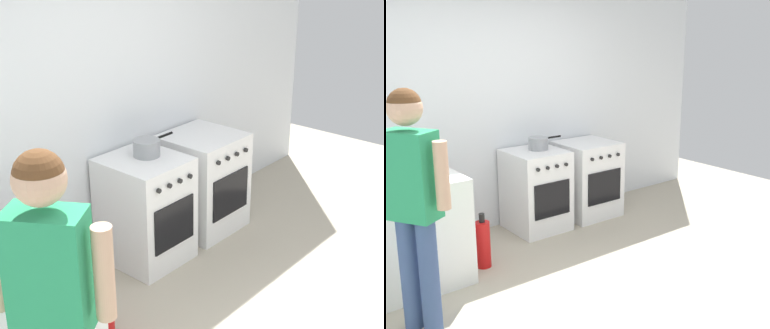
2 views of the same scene
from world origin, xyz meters
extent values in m
cube|color=silver|center=(0.00, 1.95, 1.30)|extent=(6.00, 0.10, 2.60)
cube|color=white|center=(0.35, 1.58, 0.42)|extent=(0.56, 0.60, 0.85)
cube|color=black|center=(0.35, 1.27, 0.40)|extent=(0.42, 0.01, 0.36)
cylinder|color=black|center=(0.22, 1.46, 0.85)|extent=(0.18, 0.18, 0.01)
cylinder|color=black|center=(0.48, 1.46, 0.85)|extent=(0.18, 0.18, 0.01)
cylinder|color=black|center=(0.22, 1.70, 0.85)|extent=(0.18, 0.18, 0.01)
cylinder|color=black|center=(0.48, 1.70, 0.85)|extent=(0.18, 0.18, 0.01)
cylinder|color=black|center=(0.18, 1.26, 0.74)|extent=(0.04, 0.02, 0.04)
cylinder|color=black|center=(0.29, 1.26, 0.74)|extent=(0.04, 0.02, 0.04)
cylinder|color=black|center=(0.41, 1.26, 0.74)|extent=(0.04, 0.02, 0.04)
cylinder|color=black|center=(0.52, 1.26, 0.74)|extent=(0.04, 0.02, 0.04)
cube|color=white|center=(1.05, 1.58, 0.42)|extent=(0.61, 0.60, 0.85)
cube|color=black|center=(1.05, 1.27, 0.40)|extent=(0.46, 0.01, 0.36)
cylinder|color=black|center=(0.91, 1.46, 0.85)|extent=(0.20, 0.20, 0.01)
cylinder|color=black|center=(1.18, 1.46, 0.85)|extent=(0.20, 0.20, 0.01)
cylinder|color=black|center=(0.91, 1.70, 0.85)|extent=(0.20, 0.20, 0.01)
cylinder|color=black|center=(1.18, 1.70, 0.85)|extent=(0.20, 0.20, 0.01)
cylinder|color=black|center=(0.86, 1.26, 0.74)|extent=(0.04, 0.02, 0.04)
cylinder|color=black|center=(0.98, 1.26, 0.74)|extent=(0.04, 0.02, 0.04)
cylinder|color=black|center=(1.11, 1.26, 0.74)|extent=(0.04, 0.02, 0.04)
cylinder|color=black|center=(1.23, 1.26, 0.74)|extent=(0.04, 0.02, 0.04)
cylinder|color=gray|center=(0.41, 1.60, 0.91)|extent=(0.21, 0.21, 0.13)
cylinder|color=black|center=(0.60, 1.60, 0.96)|extent=(0.18, 0.02, 0.02)
cube|color=silver|center=(-0.97, 1.37, 0.90)|extent=(0.10, 0.04, 0.01)
cube|color=silver|center=(-0.84, 1.03, 0.90)|extent=(0.20, 0.04, 0.01)
cube|color=black|center=(-0.99, 1.04, 0.91)|extent=(0.11, 0.03, 0.01)
cube|color=#268C59|center=(-1.29, 0.50, 1.12)|extent=(0.35, 0.39, 0.58)
cylinder|color=tan|center=(-1.17, 0.29, 1.14)|extent=(0.09, 0.09, 0.44)
sphere|color=tan|center=(-1.29, 0.50, 1.55)|extent=(0.22, 0.22, 0.22)
sphere|color=brown|center=(-1.29, 0.50, 1.57)|extent=(0.21, 0.21, 0.21)
cylinder|color=red|center=(-0.52, 1.10, 0.21)|extent=(0.13, 0.13, 0.42)
cylinder|color=black|center=(-0.52, 1.10, 0.46)|extent=(0.05, 0.05, 0.08)
camera|label=1|loc=(-2.51, -1.34, 2.49)|focal=55.00mm
camera|label=2|loc=(-2.27, -2.51, 1.96)|focal=45.00mm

